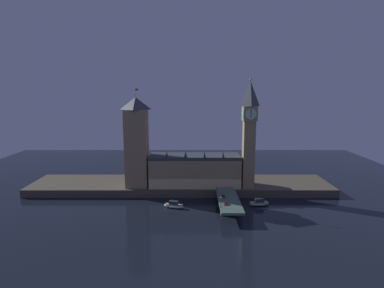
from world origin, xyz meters
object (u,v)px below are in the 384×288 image
(car_northbound_lead, at_px, (222,196))
(pedestrian_far_rail, at_px, (217,193))
(boat_upstream, at_px, (173,205))
(victoria_tower, at_px, (136,142))
(boat_downstream, at_px, (258,203))
(car_northbound_trail, at_px, (225,203))
(street_lamp_near, at_px, (220,201))
(clock_tower, at_px, (248,131))
(pedestrian_near_rail, at_px, (220,204))
(street_lamp_far, at_px, (216,186))
(pedestrian_mid_walk, at_px, (238,199))

(car_northbound_lead, height_order, pedestrian_far_rail, pedestrian_far_rail)
(car_northbound_lead, relative_size, boat_upstream, 0.35)
(victoria_tower, height_order, boat_downstream, victoria_tower)
(car_northbound_trail, bearing_deg, boat_downstream, 36.76)
(victoria_tower, xyz_separation_m, pedestrian_far_rail, (55.79, -25.92, -29.14))
(car_northbound_lead, distance_m, pedestrian_far_rail, 5.39)
(car_northbound_trail, height_order, street_lamp_near, street_lamp_near)
(victoria_tower, relative_size, car_northbound_lead, 14.84)
(clock_tower, distance_m, boat_downstream, 49.40)
(clock_tower, height_order, car_northbound_trail, clock_tower)
(car_northbound_trail, relative_size, street_lamp_near, 0.61)
(pedestrian_near_rail, bearing_deg, clock_tower, 61.64)
(street_lamp_near, bearing_deg, victoria_tower, 138.60)
(car_northbound_trail, bearing_deg, car_northbound_lead, 90.00)
(clock_tower, relative_size, car_northbound_trail, 18.83)
(pedestrian_near_rail, xyz_separation_m, street_lamp_far, (-0.40, 26.05, 2.83))
(clock_tower, distance_m, car_northbound_lead, 50.40)
(car_northbound_trail, distance_m, pedestrian_far_rail, 17.73)
(car_northbound_lead, xyz_separation_m, pedestrian_far_rail, (-2.85, 4.56, 0.23))
(pedestrian_mid_walk, relative_size, boat_upstream, 0.13)
(street_lamp_far, relative_size, boat_downstream, 0.44)
(street_lamp_near, height_order, street_lamp_far, street_lamp_near)
(car_northbound_lead, bearing_deg, victoria_tower, 152.53)
(pedestrian_near_rail, distance_m, pedestrian_mid_walk, 13.93)
(pedestrian_mid_walk, bearing_deg, pedestrian_near_rail, -144.99)
(victoria_tower, distance_m, pedestrian_near_rail, 77.63)
(victoria_tower, relative_size, pedestrian_mid_walk, 39.75)
(victoria_tower, xyz_separation_m, pedestrian_mid_walk, (67.20, -37.46, -29.07))
(pedestrian_far_rail, height_order, boat_upstream, pedestrian_far_rail)
(car_northbound_lead, xyz_separation_m, boat_upstream, (-31.23, 0.60, -6.21))
(clock_tower, bearing_deg, boat_downstream, -80.60)
(pedestrian_mid_walk, bearing_deg, street_lamp_near, -136.05)
(pedestrian_near_rail, relative_size, street_lamp_far, 0.28)
(pedestrian_mid_walk, height_order, boat_downstream, pedestrian_mid_walk)
(pedestrian_far_rail, distance_m, boat_upstream, 29.37)
(street_lamp_far, bearing_deg, car_northbound_trail, -82.29)
(pedestrian_mid_walk, height_order, street_lamp_near, street_lamp_near)
(boat_upstream, height_order, boat_downstream, boat_downstream)
(car_northbound_trail, height_order, boat_downstream, car_northbound_trail)
(pedestrian_near_rail, distance_m, boat_upstream, 33.00)
(victoria_tower, relative_size, boat_upstream, 5.14)
(clock_tower, height_order, street_lamp_near, clock_tower)
(clock_tower, xyz_separation_m, pedestrian_mid_walk, (-11.17, -33.84, -37.51))
(car_northbound_lead, height_order, boat_downstream, car_northbound_lead)
(boat_downstream, bearing_deg, victoria_tower, 162.47)
(boat_upstream, bearing_deg, pedestrian_near_rail, -28.73)
(pedestrian_mid_walk, bearing_deg, clock_tower, 71.73)
(car_northbound_lead, bearing_deg, car_northbound_trail, -90.00)
(car_northbound_trail, xyz_separation_m, boat_downstream, (23.42, 17.49, -6.12))
(car_northbound_lead, bearing_deg, pedestrian_near_rail, -100.79)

